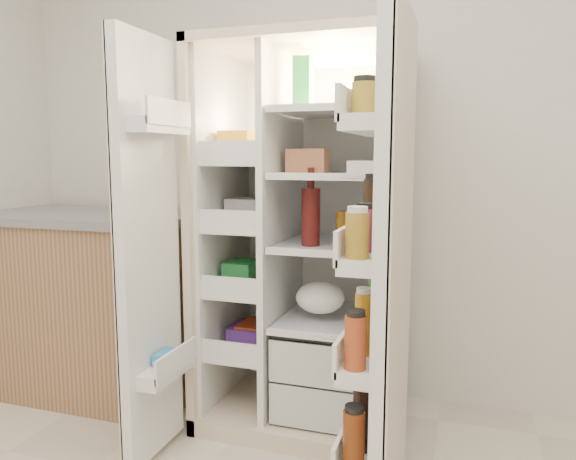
% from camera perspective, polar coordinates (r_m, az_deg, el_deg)
% --- Properties ---
extents(wall_back, '(4.00, 0.02, 2.70)m').
position_cam_1_polar(wall_back, '(2.90, 7.77, 8.96)').
color(wall_back, silver).
rests_on(wall_back, floor).
extents(refrigerator, '(0.92, 0.70, 1.80)m').
position_cam_1_polar(refrigerator, '(2.65, 2.39, -3.99)').
color(refrigerator, beige).
rests_on(refrigerator, floor).
extents(freezer_door, '(0.15, 0.40, 1.72)m').
position_cam_1_polar(freezer_door, '(2.29, -14.33, -2.35)').
color(freezer_door, white).
rests_on(freezer_door, floor).
extents(fridge_door, '(0.17, 0.58, 1.72)m').
position_cam_1_polar(fridge_door, '(1.87, 10.36, -5.01)').
color(fridge_door, white).
rests_on(fridge_door, floor).
extents(kitchen_counter, '(1.35, 0.72, 0.98)m').
position_cam_1_polar(kitchen_counter, '(3.25, -20.39, -6.87)').
color(kitchen_counter, '#A57652').
rests_on(kitchen_counter, floor).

